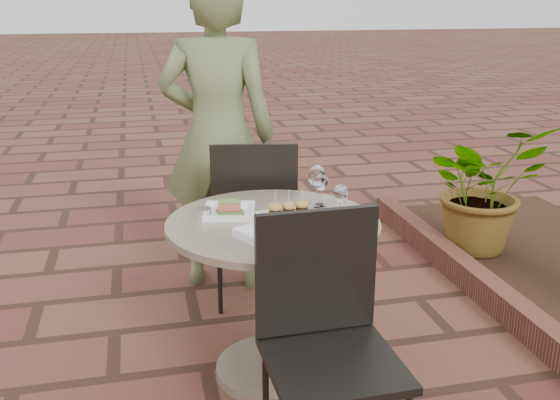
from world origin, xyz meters
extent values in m
plane|color=brown|center=(0.00, 0.00, 0.00)|extent=(60.00, 60.00, 0.00)
cylinder|color=gray|center=(0.30, -0.11, 0.02)|extent=(0.52, 0.52, 0.04)
cylinder|color=gray|center=(0.30, -0.11, 0.35)|extent=(0.08, 0.08, 0.70)
cylinder|color=gray|center=(0.30, -0.11, 0.71)|extent=(0.90, 0.90, 0.03)
cube|color=black|center=(0.35, 0.66, 0.45)|extent=(0.49, 0.49, 0.03)
cube|color=black|center=(0.32, 0.46, 0.70)|extent=(0.44, 0.09, 0.46)
cylinder|color=black|center=(0.57, 0.82, 0.22)|extent=(0.02, 0.02, 0.44)
cylinder|color=black|center=(0.19, 0.88, 0.22)|extent=(0.02, 0.02, 0.44)
cylinder|color=black|center=(0.51, 0.45, 0.22)|extent=(0.02, 0.02, 0.44)
cylinder|color=black|center=(0.14, 0.50, 0.22)|extent=(0.02, 0.02, 0.44)
cube|color=black|center=(0.35, -0.77, 0.45)|extent=(0.45, 0.45, 0.03)
cube|color=black|center=(0.35, -0.57, 0.70)|extent=(0.44, 0.04, 0.46)
cylinder|color=black|center=(0.16, -0.59, 0.22)|extent=(0.02, 0.02, 0.44)
cylinder|color=black|center=(0.54, -0.58, 0.22)|extent=(0.02, 0.02, 0.44)
imported|color=#5C6939|center=(0.20, 0.89, 0.89)|extent=(0.74, 0.58, 1.78)
cube|color=white|center=(0.13, 0.02, 0.74)|extent=(0.26, 0.26, 0.01)
cube|color=#D75E4C|center=(0.13, 0.02, 0.77)|extent=(0.11, 0.08, 0.03)
cube|color=#576E31|center=(0.13, 0.02, 0.79)|extent=(0.10, 0.08, 0.01)
cube|color=white|center=(0.35, -0.14, 0.74)|extent=(0.24, 0.24, 0.01)
cube|color=white|center=(0.29, -0.30, 0.74)|extent=(0.37, 0.37, 0.01)
ellipsoid|color=#C14F5D|center=(0.24, -0.37, 0.75)|extent=(0.05, 0.04, 0.02)
cylinder|color=white|center=(0.57, -0.15, 0.73)|extent=(0.05, 0.05, 0.00)
cylinder|color=white|center=(0.57, -0.15, 0.77)|extent=(0.01, 0.01, 0.07)
ellipsoid|color=white|center=(0.57, -0.15, 0.84)|extent=(0.06, 0.06, 0.08)
cylinder|color=white|center=(0.57, -0.15, 0.84)|extent=(0.05, 0.05, 0.04)
cylinder|color=white|center=(0.53, 0.05, 0.73)|extent=(0.07, 0.07, 0.00)
cylinder|color=white|center=(0.53, 0.05, 0.78)|extent=(0.01, 0.01, 0.08)
ellipsoid|color=white|center=(0.53, 0.05, 0.87)|extent=(0.08, 0.08, 0.10)
cylinder|color=white|center=(0.55, 0.05, 0.73)|extent=(0.05, 0.05, 0.00)
cylinder|color=white|center=(0.55, 0.05, 0.77)|extent=(0.01, 0.01, 0.07)
ellipsoid|color=white|center=(0.55, 0.05, 0.84)|extent=(0.06, 0.06, 0.08)
cylinder|color=silver|center=(0.02, -0.02, 0.75)|extent=(0.07, 0.07, 0.05)
cube|color=brown|center=(1.60, 0.30, 0.07)|extent=(0.12, 3.00, 0.15)
imported|color=#33662D|center=(1.89, 0.90, 0.48)|extent=(0.84, 0.75, 0.84)
camera|label=1|loc=(-0.23, -2.51, 1.62)|focal=40.00mm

